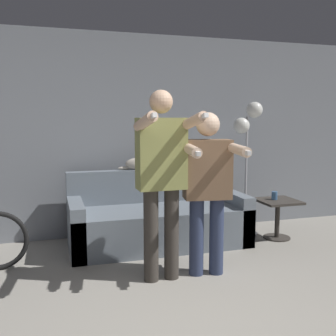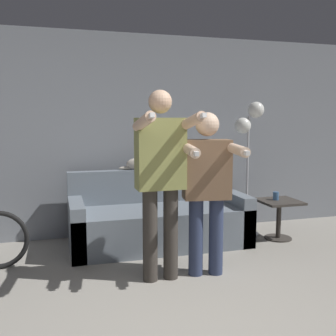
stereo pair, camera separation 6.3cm
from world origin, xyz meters
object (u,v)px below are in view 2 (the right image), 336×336
object	(u,v)px
person_left	(161,172)
side_table	(279,211)
couch	(159,221)
cup	(276,196)
floor_lamp	(249,135)
person_right	(207,182)
cat	(140,163)

from	to	relation	value
person_left	side_table	xyz separation A→B (m)	(1.77, 0.84, -0.68)
couch	cup	bearing A→B (deg)	-6.87
couch	cup	distance (m)	1.52
couch	floor_lamp	size ratio (longest dim) A/B	1.22
person_right	cat	xyz separation A→B (m)	(-0.37, 1.39, 0.04)
couch	person_left	xyz separation A→B (m)	(-0.25, -1.05, 0.75)
floor_lamp	side_table	xyz separation A→B (m)	(0.30, -0.28, -0.96)
person_left	floor_lamp	bearing A→B (deg)	36.57
couch	floor_lamp	world-z (taller)	floor_lamp
side_table	cup	distance (m)	0.19
person_right	cat	distance (m)	1.44
person_left	person_right	xyz separation A→B (m)	(0.46, -0.00, -0.12)
person_right	cup	bearing A→B (deg)	42.71
person_right	cat	size ratio (longest dim) A/B	3.67
couch	person_left	bearing A→B (deg)	-103.38
couch	side_table	xyz separation A→B (m)	(1.52, -0.21, 0.07)
couch	side_table	world-z (taller)	couch
side_table	cup	size ratio (longest dim) A/B	4.83
person_right	side_table	world-z (taller)	person_right
couch	person_right	world-z (taller)	person_right
person_left	floor_lamp	distance (m)	1.86
couch	cup	world-z (taller)	couch
person_left	side_table	world-z (taller)	person_left
cat	person_right	bearing A→B (deg)	-75.21
cup	person_right	bearing A→B (deg)	-145.78
person_right	side_table	bearing A→B (deg)	41.03
person_left	side_table	bearing A→B (deg)	24.60
cup	side_table	bearing A→B (deg)	-47.82
cat	cup	xyz separation A→B (m)	(1.65, -0.52, -0.41)
cup	couch	bearing A→B (deg)	173.13
cat	side_table	xyz separation A→B (m)	(1.68, -0.55, -0.60)
couch	cat	distance (m)	0.77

